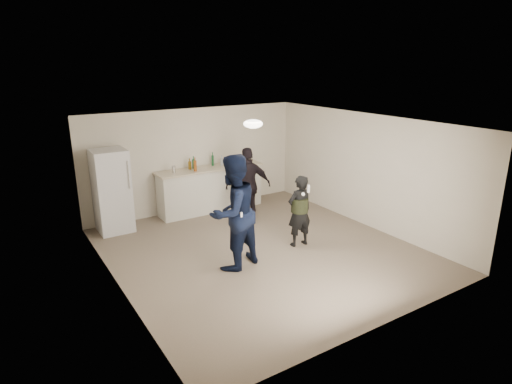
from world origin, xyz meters
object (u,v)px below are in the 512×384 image
spectator (248,186)px  fridge (112,191)px  man (233,213)px  counter (211,190)px  woman (299,211)px  shaker (174,169)px

spectator → fridge: bearing=-0.0°
fridge → man: (1.34, -2.90, 0.13)m
fridge → spectator: 2.96m
man → spectator: 2.26m
counter → man: bearing=-109.4°
fridge → man: man is taller
counter → spectator: 1.29m
woman → spectator: 1.67m
fridge → woman: fridge is taller
shaker → man: bearing=-92.0°
man → woman: (1.57, 0.12, -0.31)m
shaker → woman: woman is taller
shaker → woman: (1.47, -2.83, -0.45)m
woman → shaker: bearing=-58.8°
shaker → spectator: bearing=-42.3°
man → woman: size_ratio=1.42×
man → woman: man is taller
counter → spectator: (0.35, -1.20, 0.35)m
counter → spectator: spectator is taller
shaker → man: man is taller
woman → counter: bearing=-75.7°
fridge → shaker: size_ratio=10.59×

